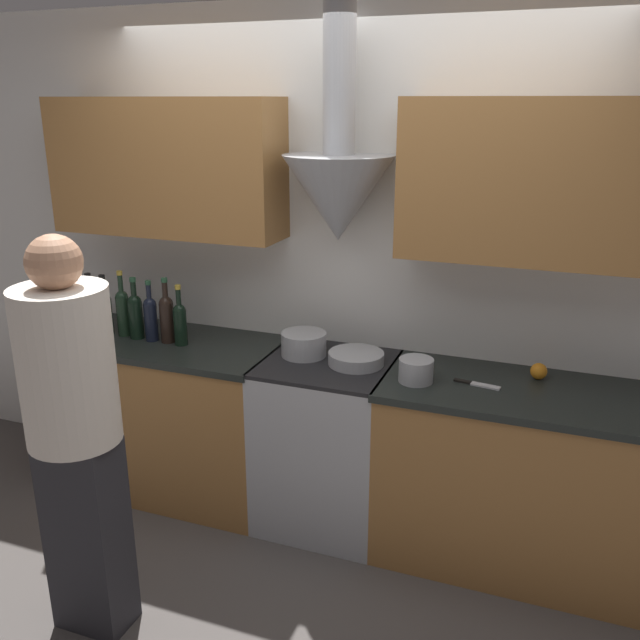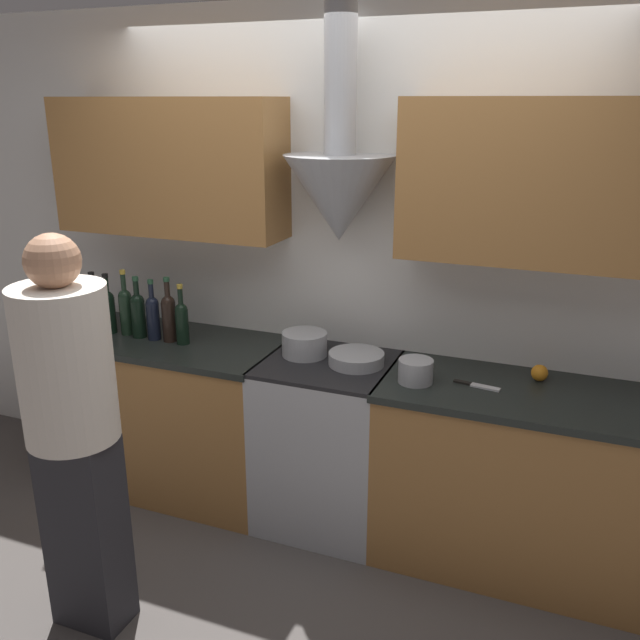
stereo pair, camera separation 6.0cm
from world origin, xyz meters
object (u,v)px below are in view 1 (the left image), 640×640
(wine_bottle_5, at_px, (151,316))
(saucepan, at_px, (416,370))
(stove_range, at_px, (327,442))
(stock_pot, at_px, (304,344))
(wine_bottle_4, at_px, (136,314))
(mixing_bowl, at_px, (356,358))
(orange_fruit, at_px, (539,371))
(wine_bottle_2, at_px, (105,310))
(wine_bottle_3, at_px, (123,310))
(wine_bottle_1, at_px, (91,308))
(wine_bottle_0, at_px, (74,308))
(wine_bottle_6, at_px, (167,316))
(person_foreground_left, at_px, (75,427))
(wine_bottle_7, at_px, (180,322))

(wine_bottle_5, distance_m, saucepan, 1.46)
(stove_range, distance_m, stock_pot, 0.53)
(wine_bottle_4, distance_m, mixing_bowl, 1.24)
(wine_bottle_4, xyz_separation_m, orange_fruit, (2.09, 0.17, -0.10))
(orange_fruit, xyz_separation_m, saucepan, (-0.53, -0.23, 0.02))
(wine_bottle_2, bearing_deg, wine_bottle_3, 9.32)
(mixing_bowl, bearing_deg, wine_bottle_5, -177.24)
(wine_bottle_1, distance_m, orange_fruit, 2.40)
(mixing_bowl, bearing_deg, wine_bottle_3, -178.44)
(wine_bottle_0, relative_size, stock_pot, 1.38)
(wine_bottle_4, height_order, stock_pot, wine_bottle_4)
(wine_bottle_2, relative_size, saucepan, 2.11)
(wine_bottle_3, bearing_deg, wine_bottle_6, -1.83)
(wine_bottle_3, height_order, mixing_bowl, wine_bottle_3)
(wine_bottle_1, height_order, wine_bottle_2, wine_bottle_2)
(wine_bottle_6, height_order, stock_pot, wine_bottle_6)
(person_foreground_left, bearing_deg, wine_bottle_7, 98.31)
(wine_bottle_2, distance_m, wine_bottle_4, 0.20)
(stove_range, xyz_separation_m, wine_bottle_6, (-0.90, -0.02, 0.59))
(wine_bottle_0, height_order, orange_fruit, wine_bottle_0)
(wine_bottle_6, bearing_deg, stove_range, 1.52)
(stove_range, distance_m, mixing_bowl, 0.50)
(wine_bottle_0, relative_size, wine_bottle_5, 0.95)
(saucepan, bearing_deg, wine_bottle_6, 177.46)
(wine_bottle_1, height_order, orange_fruit, wine_bottle_1)
(orange_fruit, bearing_deg, stove_range, -171.76)
(wine_bottle_5, bearing_deg, person_foreground_left, -72.02)
(wine_bottle_2, relative_size, wine_bottle_7, 1.03)
(wine_bottle_0, relative_size, mixing_bowl, 1.16)
(wine_bottle_2, bearing_deg, saucepan, -1.71)
(stove_range, xyz_separation_m, mixing_bowl, (0.14, 0.02, 0.47))
(wine_bottle_3, xyz_separation_m, person_foreground_left, (0.52, -1.04, -0.12))
(mixing_bowl, bearing_deg, wine_bottle_0, -178.22)
(wine_bottle_7, height_order, person_foreground_left, person_foreground_left)
(wine_bottle_7, height_order, orange_fruit, wine_bottle_7)
(wine_bottle_2, height_order, wine_bottle_3, wine_bottle_3)
(wine_bottle_0, relative_size, orange_fruit, 4.12)
(stock_pot, height_order, orange_fruit, stock_pot)
(wine_bottle_4, bearing_deg, stock_pot, 4.51)
(wine_bottle_1, distance_m, wine_bottle_2, 0.11)
(wine_bottle_0, height_order, mixing_bowl, wine_bottle_0)
(wine_bottle_7, height_order, saucepan, wine_bottle_7)
(wine_bottle_3, distance_m, stock_pot, 1.05)
(stove_range, bearing_deg, person_foreground_left, -122.11)
(wine_bottle_6, height_order, saucepan, wine_bottle_6)
(wine_bottle_7, relative_size, saucepan, 2.04)
(wine_bottle_0, xyz_separation_m, wine_bottle_7, (0.69, -0.01, 0.00))
(orange_fruit, bearing_deg, wine_bottle_3, -175.84)
(saucepan, bearing_deg, stock_pot, 167.93)
(orange_fruit, height_order, saucepan, saucepan)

